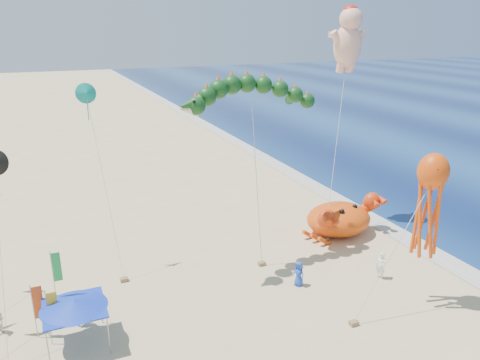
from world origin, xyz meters
name	(u,v)px	position (x,y,z in m)	size (l,w,h in m)	color
ground	(279,277)	(0.00, 0.00, 0.00)	(320.00, 320.00, 0.00)	#D1B784
foam_strip	(418,245)	(12.00, 0.00, 0.01)	(320.00, 320.00, 0.00)	silver
crab_inflatable	(339,218)	(7.55, 4.14, 1.38)	(7.16, 5.70, 3.14)	#DF470B
dragon_kite	(250,99)	(-0.85, 3.06, 11.50)	(10.62, 4.61, 12.67)	#0F3712
cherub_kite	(348,38)	(9.36, 7.14, 15.07)	(4.81, 4.71, 17.46)	#FFB59B
octopus_kite	(430,197)	(6.30, -5.82, 6.77)	(6.09, 1.64, 9.35)	#E0460B
canopy_blue	(74,304)	(-12.97, -1.96, 2.44)	(3.40, 3.40, 2.71)	gray
feather_flags	(29,291)	(-15.11, 1.04, 2.01)	(5.05, 4.64, 3.20)	gray
beachgoers	(96,295)	(-11.65, 1.20, 0.86)	(26.72, 9.90, 1.84)	#2A7E42
small_kites	(2,198)	(-15.82, 2.79, 7.05)	(10.11, 9.80, 12.62)	black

